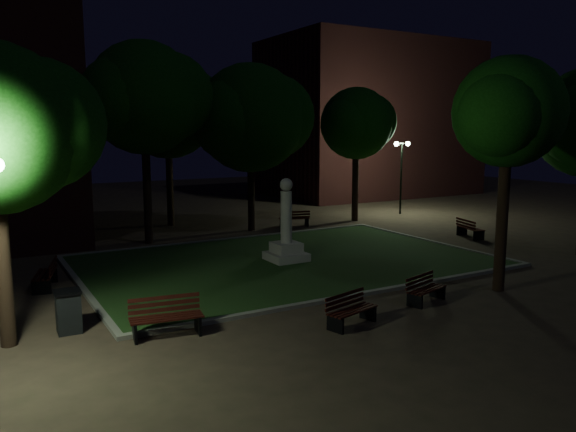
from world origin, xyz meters
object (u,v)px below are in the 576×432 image
bench_near_right (425,290)px  bench_far_side (295,219)px  bench_right_side (469,229)px  trash_bin (68,311)px  monument (286,238)px  bench_near_left (350,311)px  bench_left_side (47,275)px  bench_west_near (166,318)px

bench_near_right → bench_far_side: bench_far_side is taller
bench_right_side → trash_bin: 19.11m
monument → bench_near_left: 7.39m
bench_near_left → bench_left_side: (-6.45, 7.76, 0.03)m
bench_near_right → bench_west_near: 7.63m
bench_near_right → bench_left_side: (-9.56, 7.24, 0.04)m
bench_right_side → monument: bearing=105.0°
bench_west_near → bench_far_side: size_ratio=1.11×
bench_left_side → trash_bin: trash_bin is taller
bench_left_side → trash_bin: (-0.04, -4.61, 0.13)m
monument → bench_right_side: (10.11, 0.04, -0.54)m
bench_left_side → bench_west_near: bearing=33.3°
bench_right_side → trash_bin: size_ratio=1.56×
bench_right_side → bench_west_near: bearing=122.9°
bench_near_left → bench_left_side: 10.09m
bench_near_right → bench_right_side: (9.09, 6.59, 0.03)m
bench_left_side → bench_right_side: bearing=102.9°
bench_near_left → bench_near_right: size_ratio=1.03×
bench_near_right → bench_west_near: (-7.54, 1.15, 0.07)m
bench_near_left → bench_far_side: bearing=50.3°
bench_near_left → bench_west_near: (-4.43, 1.67, 0.06)m
monument → bench_far_side: (4.43, 6.86, -0.55)m
bench_west_near → bench_near_left: bearing=-11.9°
bench_left_side → bench_right_side: (18.65, -0.65, -0.01)m
bench_west_near → bench_near_right: bearing=0.0°
bench_near_left → bench_right_side: (12.20, 7.10, 0.02)m
bench_west_near → trash_bin: (-2.06, 1.48, 0.09)m
bench_west_near → bench_far_side: (10.96, 12.26, -0.05)m
bench_near_right → bench_right_side: bench_right_side is taller
bench_left_side → bench_right_side: size_ratio=1.02×
monument → bench_left_side: 8.59m
bench_left_side → monument: bearing=100.3°
bench_near_left → bench_left_side: size_ratio=0.93×
bench_near_left → trash_bin: trash_bin is taller
monument → bench_near_right: size_ratio=2.03×
bench_west_near → trash_bin: 2.54m
bench_near_left → bench_near_right: bench_near_left is taller
bench_right_side → trash_bin: trash_bin is taller
monument → bench_right_side: bearing=0.2°
bench_far_side → trash_bin: (-13.02, -10.78, 0.14)m
bench_right_side → bench_near_left: bearing=135.0°
monument → bench_near_right: (1.01, -6.55, -0.57)m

